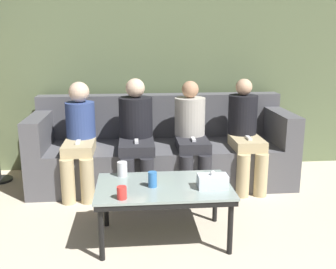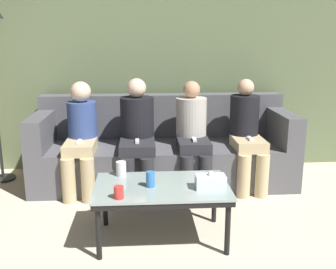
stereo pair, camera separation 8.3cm
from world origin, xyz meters
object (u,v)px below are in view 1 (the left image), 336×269
cup_near_right (122,169)px  coffee_table (164,190)px  tissue_box (213,181)px  seated_person_left_end (80,135)px  cup_near_left (122,193)px  seated_person_mid_right (191,132)px  seated_person_right_end (245,131)px  seated_person_mid_left (136,132)px  cup_far_center (152,179)px  couch (162,151)px

cup_near_right → coffee_table: bearing=-36.7°
tissue_box → seated_person_left_end: 1.59m
tissue_box → cup_near_right: bearing=154.7°
cup_near_left → seated_person_mid_right: 1.47m
seated_person_right_end → seated_person_mid_right: bearing=179.7°
tissue_box → seated_person_right_end: size_ratio=0.20×
tissue_box → seated_person_mid_right: bearing=89.4°
seated_person_mid_left → seated_person_right_end: seated_person_mid_left is taller
tissue_box → coffee_table: bearing=166.9°
cup_near_right → seated_person_right_end: size_ratio=0.11×
cup_far_center → tissue_box: tissue_box is taller
cup_near_right → cup_far_center: 0.35m
couch → cup_near_right: 1.15m
couch → seated_person_left_end: seated_person_left_end is taller
couch → seated_person_left_end: size_ratio=2.45×
cup_near_right → seated_person_right_end: bearing=34.1°
coffee_table → cup_far_center: cup_far_center is taller
cup_near_right → tissue_box: bearing=-25.3°
tissue_box → seated_person_mid_left: (-0.55, 1.16, 0.11)m
couch → coffee_table: 1.30m
seated_person_left_end → seated_person_right_end: bearing=0.3°
cup_far_center → cup_near_right: bearing=131.3°
coffee_table → seated_person_mid_left: size_ratio=0.90×
couch → cup_near_right: size_ratio=23.04×
tissue_box → seated_person_mid_right: seated_person_mid_right is taller
coffee_table → seated_person_right_end: 1.43m
cup_near_left → tissue_box: (0.66, 0.15, 0.01)m
cup_near_right → seated_person_mid_left: (0.12, 0.84, 0.10)m
cup_near_left → seated_person_mid_right: bearing=62.6°
cup_near_right → tissue_box: (0.67, -0.32, -0.01)m
cup_far_center → tissue_box: (0.44, -0.06, -0.01)m
seated_person_mid_right → cup_far_center: bearing=-112.4°
cup_near_left → seated_person_mid_left: seated_person_mid_left is taller
seated_person_left_end → cup_near_right: bearing=-62.4°
seated_person_right_end → seated_person_left_end: bearing=-179.7°
couch → seated_person_mid_left: seated_person_mid_left is taller
seated_person_left_end → cup_far_center: bearing=-58.7°
coffee_table → seated_person_mid_right: 1.15m
coffee_table → cup_near_left: cup_near_left is taller
cup_far_center → seated_person_mid_right: bearing=67.6°
seated_person_mid_left → seated_person_left_end: bearing=-178.8°
coffee_table → seated_person_left_end: size_ratio=0.92×
coffee_table → cup_near_left: bearing=-143.2°
couch → seated_person_right_end: size_ratio=2.42×
cup_near_right → tissue_box: 0.74m
seated_person_left_end → seated_person_mid_left: seated_person_mid_left is taller
cup_near_left → seated_person_right_end: size_ratio=0.08×
tissue_box → cup_far_center: bearing=172.7°
coffee_table → seated_person_mid_left: 1.11m
couch → cup_near_left: couch is taller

